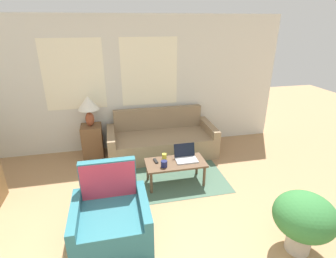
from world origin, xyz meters
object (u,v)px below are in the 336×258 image
object	(u,v)px
armchair	(111,219)
potted_plant	(304,218)
cup_navy	(164,164)
cup_yellow	(164,157)
couch	(161,141)
tv_remote	(156,161)
table_lamp	(88,105)
laptop	(186,156)
coffee_table	(176,165)

from	to	relation	value
armchair	potted_plant	size ratio (longest dim) A/B	1.22
cup_navy	cup_yellow	xyz separation A→B (m)	(0.05, 0.23, -0.00)
couch	tv_remote	size ratio (longest dim) A/B	13.42
tv_remote	cup_yellow	bearing A→B (deg)	16.59
armchair	tv_remote	bearing A→B (deg)	54.84
table_lamp	cup_yellow	world-z (taller)	table_lamp
armchair	laptop	size ratio (longest dim) A/B	2.62
table_lamp	tv_remote	world-z (taller)	table_lamp
armchair	laptop	bearing A→B (deg)	39.42
coffee_table	potted_plant	bearing A→B (deg)	-57.02
potted_plant	couch	bearing A→B (deg)	111.41
cup_navy	armchair	bearing A→B (deg)	-134.45
coffee_table	cup_yellow	bearing A→B (deg)	139.87
armchair	laptop	distance (m)	1.59
laptop	potted_plant	bearing A→B (deg)	-62.53
couch	tv_remote	xyz separation A→B (m)	(-0.29, -1.02, 0.14)
coffee_table	tv_remote	bearing A→B (deg)	164.41
coffee_table	cup_navy	world-z (taller)	cup_navy
table_lamp	laptop	size ratio (longest dim) A/B	1.68
cup_yellow	potted_plant	size ratio (longest dim) A/B	0.13
armchair	potted_plant	world-z (taller)	armchair
coffee_table	cup_yellow	distance (m)	0.23
couch	coffee_table	size ratio (longest dim) A/B	2.17
couch	cup_yellow	bearing A→B (deg)	-98.09
coffee_table	cup_navy	size ratio (longest dim) A/B	9.49
table_lamp	potted_plant	size ratio (longest dim) A/B	0.78
tv_remote	armchair	bearing A→B (deg)	-125.16
coffee_table	cup_navy	bearing A→B (deg)	-153.56
coffee_table	potted_plant	xyz separation A→B (m)	(1.06, -1.63, 0.12)
coffee_table	cup_yellow	world-z (taller)	cup_yellow
laptop	potted_plant	xyz separation A→B (m)	(0.87, -1.68, 0.02)
couch	table_lamp	size ratio (longest dim) A/B	3.59
cup_navy	cup_yellow	distance (m)	0.24
table_lamp	tv_remote	distance (m)	1.70
laptop	tv_remote	size ratio (longest dim) A/B	2.23
couch	cup_navy	distance (m)	1.24
cup_yellow	tv_remote	distance (m)	0.16
cup_yellow	coffee_table	bearing A→B (deg)	-40.13
armchair	coffee_table	distance (m)	1.41
laptop	cup_yellow	size ratio (longest dim) A/B	3.59
potted_plant	tv_remote	bearing A→B (deg)	128.52
potted_plant	armchair	bearing A→B (deg)	161.97
potted_plant	table_lamp	bearing A→B (deg)	129.57
tv_remote	potted_plant	size ratio (longest dim) A/B	0.21
couch	potted_plant	world-z (taller)	couch
cup_navy	couch	bearing A→B (deg)	81.03
cup_navy	table_lamp	bearing A→B (deg)	129.46
cup_yellow	couch	bearing A→B (deg)	81.91
couch	potted_plant	size ratio (longest dim) A/B	2.81
table_lamp	tv_remote	bearing A→B (deg)	-48.97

